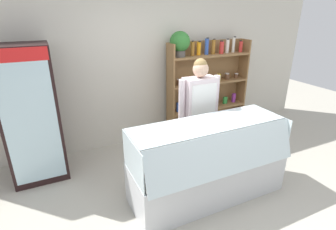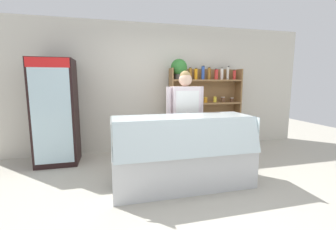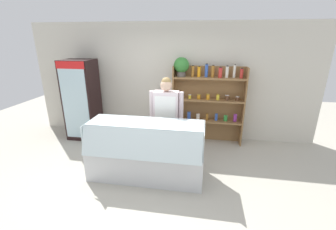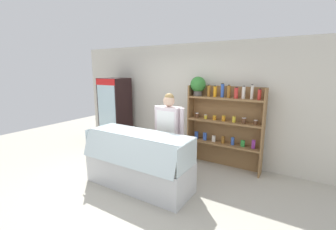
{
  "view_description": "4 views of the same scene",
  "coord_description": "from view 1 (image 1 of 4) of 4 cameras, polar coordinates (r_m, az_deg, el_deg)",
  "views": [
    {
      "loc": [
        -1.77,
        -2.24,
        2.27
      ],
      "look_at": [
        -0.37,
        0.72,
        0.95
      ],
      "focal_mm": 28.0,
      "sensor_mm": 36.0,
      "label": 1
    },
    {
      "loc": [
        -1.06,
        -2.82,
        1.48
      ],
      "look_at": [
        -0.13,
        0.85,
        0.92
      ],
      "focal_mm": 24.0,
      "sensor_mm": 36.0,
      "label": 2
    },
    {
      "loc": [
        0.85,
        -3.25,
        2.34
      ],
      "look_at": [
        0.22,
        0.48,
        1.04
      ],
      "focal_mm": 24.0,
      "sensor_mm": 36.0,
      "label": 3
    },
    {
      "loc": [
        2.34,
        -2.84,
        2.1
      ],
      "look_at": [
        0.13,
        0.75,
        1.25
      ],
      "focal_mm": 24.0,
      "sensor_mm": 36.0,
      "label": 4
    }
  ],
  "objects": [
    {
      "name": "deli_display_case",
      "position": [
        3.48,
        8.5,
        -12.57
      ],
      "size": [
        1.98,
        0.78,
        1.01
      ],
      "color": "silver",
      "rests_on": "ground"
    },
    {
      "name": "ground_plane",
      "position": [
        3.65,
        10.59,
        -17.02
      ],
      "size": [
        12.0,
        12.0,
        0.0
      ],
      "primitive_type": "plane",
      "color": "#B7B2A3"
    },
    {
      "name": "shelving_unit",
      "position": [
        4.87,
        7.35,
        8.45
      ],
      "size": [
        1.59,
        0.34,
        1.95
      ],
      "color": "olive",
      "rests_on": "ground"
    },
    {
      "name": "drinks_fridge",
      "position": [
        4.0,
        -27.59,
        -0.09
      ],
      "size": [
        0.7,
        0.62,
        1.88
      ],
      "color": "black",
      "rests_on": "ground"
    },
    {
      "name": "back_wall",
      "position": [
        4.72,
        -2.85,
        10.64
      ],
      "size": [
        6.8,
        0.1,
        2.7
      ],
      "primitive_type": "cube",
      "color": "beige",
      "rests_on": "ground"
    },
    {
      "name": "shop_clerk",
      "position": [
        3.78,
        6.78,
        1.98
      ],
      "size": [
        0.65,
        0.25,
        1.67
      ],
      "color": "#4C4233",
      "rests_on": "ground"
    }
  ]
}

